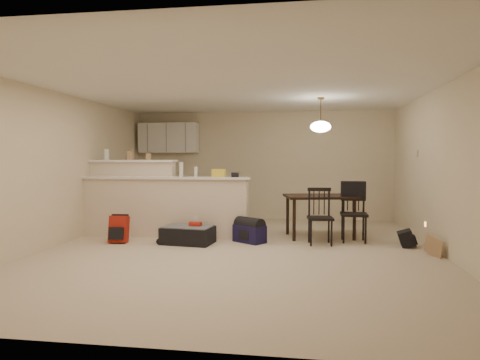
% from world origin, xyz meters
% --- Properties ---
extents(room, '(7.00, 7.02, 2.50)m').
position_xyz_m(room, '(0.00, 0.00, 1.25)').
color(room, beige).
rests_on(room, ground).
extents(breakfast_bar, '(3.08, 0.58, 1.39)m').
position_xyz_m(breakfast_bar, '(-1.76, 0.98, 0.61)').
color(breakfast_bar, beige).
rests_on(breakfast_bar, ground).
extents(upper_cabinets, '(1.40, 0.34, 0.70)m').
position_xyz_m(upper_cabinets, '(-2.20, 3.32, 1.90)').
color(upper_cabinets, white).
rests_on(upper_cabinets, room).
extents(kitchen_counter, '(1.80, 0.60, 0.90)m').
position_xyz_m(kitchen_counter, '(-2.00, 3.19, 0.45)').
color(kitchen_counter, white).
rests_on(kitchen_counter, ground).
extents(thermostat, '(0.02, 0.12, 0.12)m').
position_xyz_m(thermostat, '(2.98, 1.55, 1.50)').
color(thermostat, beige).
rests_on(thermostat, room).
extents(jar, '(0.10, 0.10, 0.20)m').
position_xyz_m(jar, '(-2.71, 1.12, 1.49)').
color(jar, silver).
rests_on(jar, breakfast_bar).
extents(cereal_box, '(0.10, 0.07, 0.16)m').
position_xyz_m(cereal_box, '(-2.24, 1.12, 1.47)').
color(cereal_box, '#A88157').
rests_on(cereal_box, breakfast_bar).
extents(small_box, '(0.08, 0.06, 0.12)m').
position_xyz_m(small_box, '(-1.88, 1.12, 1.45)').
color(small_box, '#A88157').
rests_on(small_box, breakfast_bar).
extents(bottle_a, '(0.07, 0.07, 0.26)m').
position_xyz_m(bottle_a, '(-1.19, 0.90, 1.22)').
color(bottle_a, silver).
rests_on(bottle_a, breakfast_bar).
extents(bottle_b, '(0.06, 0.06, 0.18)m').
position_xyz_m(bottle_b, '(-0.93, 0.90, 1.18)').
color(bottle_b, silver).
rests_on(bottle_b, breakfast_bar).
extents(bag_lump, '(0.22, 0.18, 0.14)m').
position_xyz_m(bag_lump, '(-0.51, 0.90, 1.16)').
color(bag_lump, '#A88157').
rests_on(bag_lump, breakfast_bar).
extents(pouch, '(0.12, 0.10, 0.08)m').
position_xyz_m(pouch, '(-0.22, 0.90, 1.13)').
color(pouch, '#A88157').
rests_on(pouch, breakfast_bar).
extents(dining_table, '(1.36, 1.04, 0.76)m').
position_xyz_m(dining_table, '(1.27, 1.24, 0.67)').
color(dining_table, black).
rests_on(dining_table, ground).
extents(pendant_lamp, '(0.36, 0.36, 0.62)m').
position_xyz_m(pendant_lamp, '(1.27, 1.24, 1.99)').
color(pendant_lamp, brown).
rests_on(pendant_lamp, room).
extents(dining_chair_near, '(0.44, 0.42, 0.93)m').
position_xyz_m(dining_chair_near, '(1.25, 0.59, 0.46)').
color(dining_chair_near, black).
rests_on(dining_chair_near, ground).
extents(dining_chair_far, '(0.45, 0.43, 1.00)m').
position_xyz_m(dining_chair_far, '(1.82, 0.90, 0.50)').
color(dining_chair_far, black).
rests_on(dining_chair_far, ground).
extents(suitcase, '(0.88, 0.63, 0.28)m').
position_xyz_m(suitcase, '(-0.93, 0.36, 0.14)').
color(suitcase, black).
rests_on(suitcase, ground).
extents(red_backpack, '(0.31, 0.21, 0.45)m').
position_xyz_m(red_backpack, '(-2.10, 0.26, 0.22)').
color(red_backpack, '#A61E12').
rests_on(red_backpack, ground).
extents(navy_duffel, '(0.60, 0.54, 0.29)m').
position_xyz_m(navy_duffel, '(0.08, 0.61, 0.14)').
color(navy_duffel, '#17133C').
rests_on(navy_duffel, ground).
extents(black_daypack, '(0.24, 0.32, 0.26)m').
position_xyz_m(black_daypack, '(2.61, 0.61, 0.13)').
color(black_daypack, black).
rests_on(black_daypack, ground).
extents(cardboard_sheet, '(0.15, 0.35, 0.28)m').
position_xyz_m(cardboard_sheet, '(2.85, -0.02, 0.14)').
color(cardboard_sheet, '#A88157').
rests_on(cardboard_sheet, ground).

